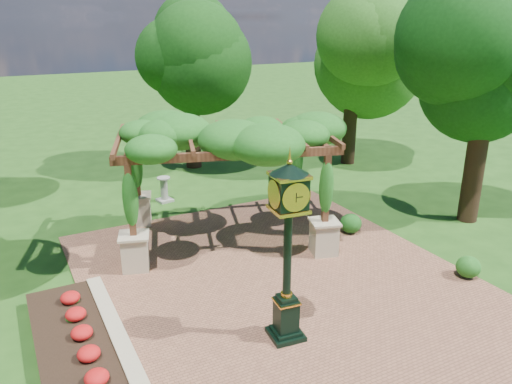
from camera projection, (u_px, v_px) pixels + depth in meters
name	position (u px, v px, depth m)	size (l,w,h in m)	color
ground	(301.00, 301.00, 12.80)	(120.00, 120.00, 0.00)	#1E4714
brick_plaza	(282.00, 283.00, 13.63)	(10.00, 12.00, 0.04)	brown
border_wall	(116.00, 335.00, 11.13)	(0.35, 5.00, 0.40)	#C6B793
flower_bed	(74.00, 347.00, 10.74)	(1.50, 5.00, 0.36)	red
pedestal_clock	(288.00, 237.00, 10.52)	(0.91, 0.91, 4.18)	black
pergola	(224.00, 139.00, 15.34)	(7.43, 5.82, 4.10)	#C1B18F
sundial	(164.00, 191.00, 19.60)	(0.64, 0.64, 0.99)	#989890
shrub_front	(468.00, 267.00, 13.84)	(0.67, 0.67, 0.60)	#1E5919
shrub_mid	(351.00, 223.00, 16.70)	(0.73, 0.73, 0.65)	#164A14
shrub_back	(293.00, 189.00, 19.76)	(0.89, 0.89, 0.80)	#29611C
tree_north	(189.00, 53.00, 22.55)	(4.15, 4.15, 7.86)	black
tree_east_far	(355.00, 39.00, 23.01)	(5.23, 5.23, 8.59)	black
tree_east_near	(492.00, 50.00, 15.99)	(3.91, 3.91, 8.62)	#372116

